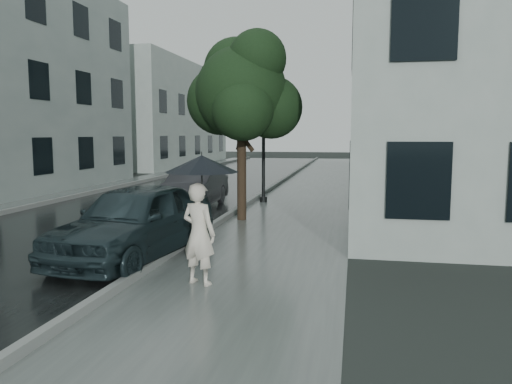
% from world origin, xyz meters
% --- Properties ---
extents(ground, '(120.00, 120.00, 0.00)m').
position_xyz_m(ground, '(0.00, 0.00, 0.00)').
color(ground, black).
rests_on(ground, ground).
extents(sidewalk, '(3.50, 60.00, 0.01)m').
position_xyz_m(sidewalk, '(0.25, 12.00, 0.00)').
color(sidewalk, slate).
rests_on(sidewalk, ground).
extents(kerb_near, '(0.15, 60.00, 0.15)m').
position_xyz_m(kerb_near, '(-1.57, 12.00, 0.07)').
color(kerb_near, slate).
rests_on(kerb_near, ground).
extents(asphalt_road, '(6.85, 60.00, 0.00)m').
position_xyz_m(asphalt_road, '(-5.08, 12.00, 0.00)').
color(asphalt_road, black).
rests_on(asphalt_road, ground).
extents(kerb_far, '(0.15, 60.00, 0.15)m').
position_xyz_m(kerb_far, '(-8.57, 12.00, 0.07)').
color(kerb_far, slate).
rests_on(kerb_far, ground).
extents(sidewalk_far, '(1.70, 60.00, 0.01)m').
position_xyz_m(sidewalk_far, '(-9.50, 12.00, 0.00)').
color(sidewalk_far, '#4C5451').
rests_on(sidewalk_far, ground).
extents(building_near, '(7.02, 36.00, 9.00)m').
position_xyz_m(building_near, '(5.47, 19.50, 4.50)').
color(building_near, '#929F98').
rests_on(building_near, ground).
extents(building_far_b, '(7.02, 18.00, 8.00)m').
position_xyz_m(building_far_b, '(-13.77, 30.00, 4.00)').
color(building_far_b, '#929F98').
rests_on(building_far_b, ground).
extents(pedestrian, '(0.72, 0.59, 1.70)m').
position_xyz_m(pedestrian, '(-0.41, -0.73, 0.86)').
color(pedestrian, beige).
rests_on(pedestrian, sidewalk).
extents(umbrella, '(1.26, 1.26, 1.26)m').
position_xyz_m(umbrella, '(-0.36, -0.68, 2.01)').
color(umbrella, black).
rests_on(umbrella, ground).
extents(street_tree, '(3.43, 3.11, 5.37)m').
position_xyz_m(street_tree, '(-1.11, 5.64, 3.69)').
color(street_tree, '#332619').
rests_on(street_tree, ground).
extents(lamp_post, '(0.85, 0.32, 4.94)m').
position_xyz_m(lamp_post, '(-1.32, 9.38, 2.84)').
color(lamp_post, black).
rests_on(lamp_post, ground).
extents(car_near, '(2.37, 4.63, 1.51)m').
position_xyz_m(car_near, '(-2.20, 0.71, 0.76)').
color(car_near, '#1A282C').
rests_on(car_near, ground).
extents(car_far, '(1.47, 4.08, 1.34)m').
position_xyz_m(car_far, '(-3.21, 7.52, 0.68)').
color(car_far, '#232528').
rests_on(car_far, ground).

